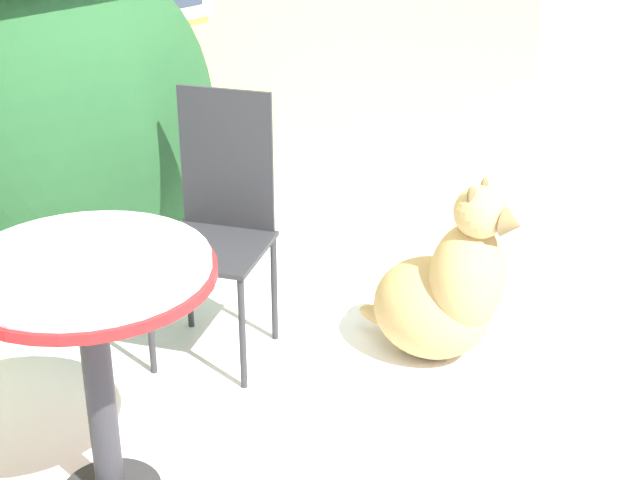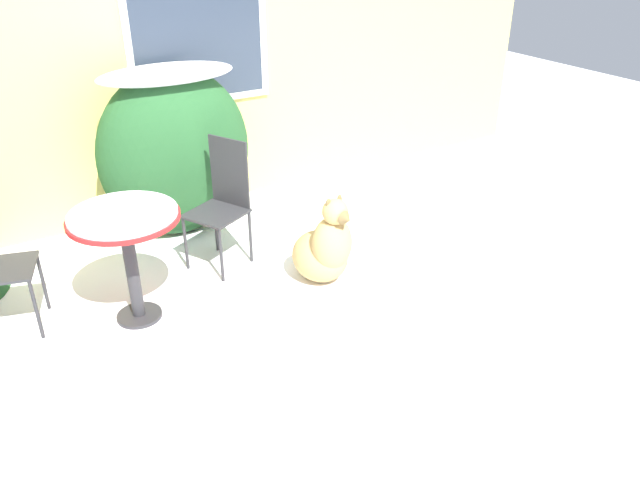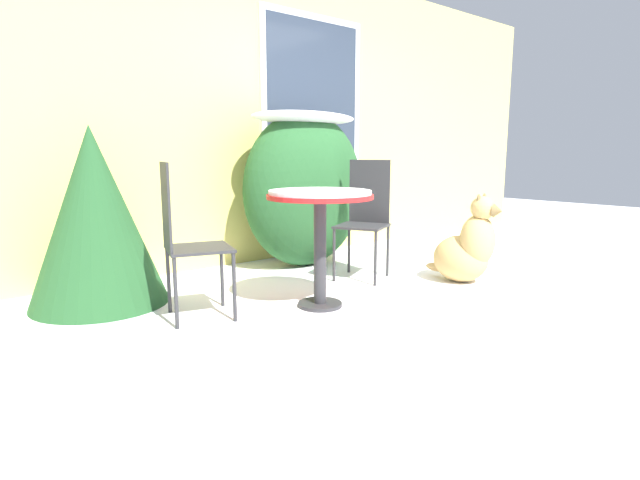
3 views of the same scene
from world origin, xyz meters
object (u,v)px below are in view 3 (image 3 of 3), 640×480
Objects in this scene: patio_table at (320,211)px; patio_chair_near_table at (185,236)px; patio_chair_far_side at (365,215)px; dog at (467,250)px.

patio_table is 0.81× the size of patio_chair_near_table.
patio_chair_near_table and patio_chair_far_side have the same top height.
patio_chair_far_side reaches higher than dog.
patio_chair_near_table is at bearing 157.66° from patio_table.
patio_chair_near_table is at bearing 156.02° from dog.
patio_chair_far_side is 0.88m from dog.
dog is at bearing 10.46° from patio_chair_far_side.
patio_chair_far_side is at bearing 26.48° from patio_table.
patio_chair_far_side is at bearing 118.71° from dog.
patio_chair_near_table is (-0.81, 0.33, -0.13)m from patio_table.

